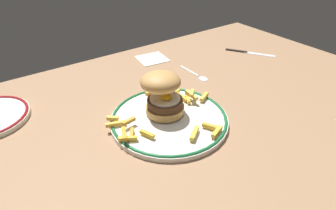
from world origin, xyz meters
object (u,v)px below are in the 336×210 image
(burger, at_px, (162,92))
(spoon, at_px, (200,76))
(dinner_plate, at_px, (168,118))
(knife, at_px, (246,52))
(napkin, at_px, (152,58))

(burger, relative_size, spoon, 1.05)
(dinner_plate, bearing_deg, knife, 20.30)
(dinner_plate, height_order, knife, dinner_plate)
(dinner_plate, relative_size, knife, 1.80)
(knife, distance_m, napkin, 0.35)
(knife, height_order, spoon, spoon)
(burger, xyz_separation_m, spoon, (0.22, 0.11, -0.07))
(knife, relative_size, spoon, 1.19)
(dinner_plate, xyz_separation_m, napkin, (0.17, 0.33, -0.01))
(dinner_plate, height_order, burger, burger)
(dinner_plate, bearing_deg, spoon, 30.73)
(knife, bearing_deg, burger, -162.12)
(spoon, bearing_deg, napkin, 103.15)
(knife, bearing_deg, napkin, 154.11)
(burger, height_order, knife, burger)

